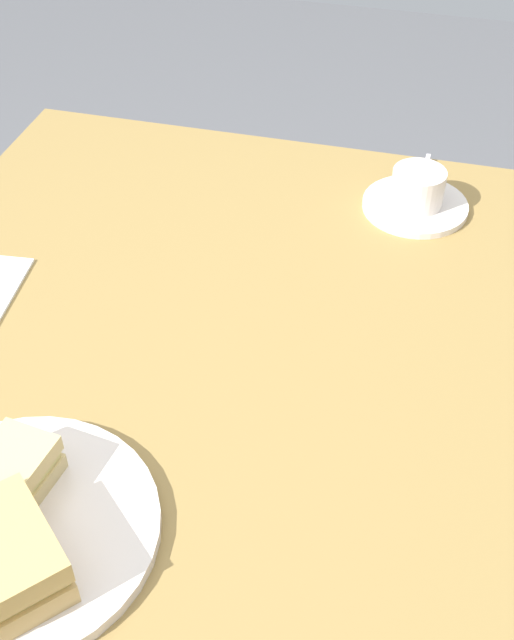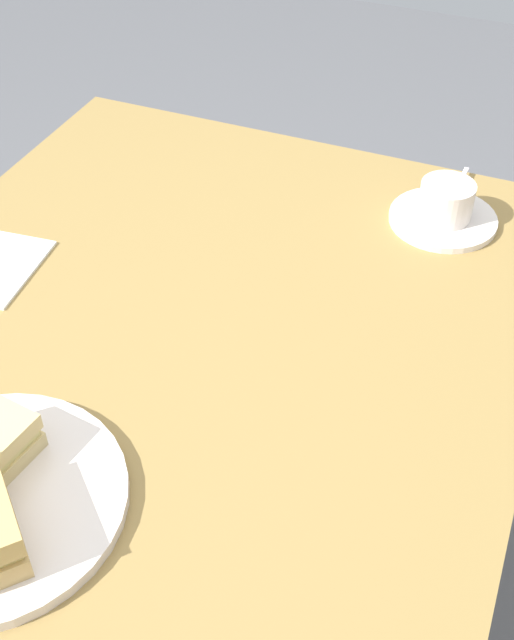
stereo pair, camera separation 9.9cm
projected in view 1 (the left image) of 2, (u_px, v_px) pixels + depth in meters
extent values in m
plane|color=#5A5B5F|center=(202.00, 639.00, 1.47)|extent=(6.00, 6.00, 0.00)
cube|color=olive|center=(176.00, 365.00, 1.00)|extent=(1.07, 0.85, 0.03)
cylinder|color=#9B7543|center=(449.00, 364.00, 1.51)|extent=(0.07, 0.07, 0.69)
cylinder|color=#9B7543|center=(96.00, 302.00, 1.64)|extent=(0.07, 0.07, 0.69)
cylinder|color=silver|center=(16.00, 531.00, 0.80)|extent=(0.28, 0.28, 0.01)
cube|color=#D4BA79|center=(8.00, 491.00, 0.81)|extent=(0.12, 0.08, 0.02)
cube|color=#D1C070|center=(5.00, 483.00, 0.80)|extent=(0.11, 0.07, 0.01)
cube|color=#D9BD79|center=(2.00, 474.00, 0.79)|extent=(0.12, 0.08, 0.02)
cube|color=tan|center=(10.00, 568.00, 0.75)|extent=(0.14, 0.14, 0.03)
cube|color=#DEC970|center=(6.00, 558.00, 0.73)|extent=(0.13, 0.13, 0.01)
cube|color=tan|center=(2.00, 547.00, 0.72)|extent=(0.14, 0.14, 0.03)
cylinder|color=silver|center=(415.00, 206.00, 1.22)|extent=(0.16, 0.16, 0.01)
cylinder|color=silver|center=(418.00, 187.00, 1.20)|extent=(0.08, 0.08, 0.05)
cylinder|color=#9D6F42|center=(420.00, 174.00, 1.18)|extent=(0.07, 0.07, 0.01)
torus|color=silver|center=(408.00, 171.00, 1.23)|extent=(0.04, 0.02, 0.04)
cube|color=silver|center=(425.00, 167.00, 1.29)|extent=(0.08, 0.01, 0.00)
ellipsoid|color=silver|center=(421.00, 182.00, 1.25)|extent=(0.03, 0.02, 0.01)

